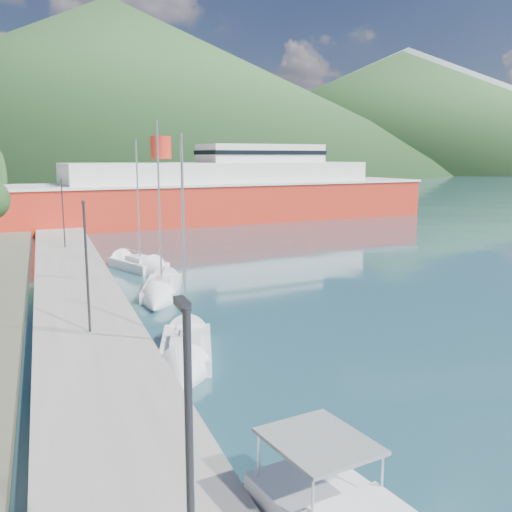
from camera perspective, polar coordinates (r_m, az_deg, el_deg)
name	(u,v)px	position (r m, az deg, el deg)	size (l,w,h in m)	color
ground	(91,196)	(135.28, -16.14, 5.79)	(1400.00, 1400.00, 0.00)	#224853
quay	(73,280)	(41.46, -17.79, -2.30)	(5.00, 88.00, 0.80)	gray
hills_far	(180,93)	(654.26, -7.65, 15.86)	(1480.00, 900.00, 180.00)	slate
hills_near	(205,96)	(404.08, -5.13, 15.62)	(1010.00, 520.00, 115.00)	#2C5028
lamp_posts	(83,254)	(29.59, -16.96, 0.24)	(0.15, 46.51, 6.06)	#2D2D33
sailboat_near	(185,364)	(24.39, -7.11, -10.67)	(4.08, 7.74, 10.66)	silver
sailboat_mid	(159,296)	(35.98, -9.65, -3.96)	(4.49, 8.59, 11.97)	silver
sailboat_far	(150,268)	(44.79, -10.52, -1.22)	(5.00, 7.84, 11.01)	silver
ferry	(222,194)	(79.81, -3.40, 6.20)	(61.82, 19.09, 12.08)	red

